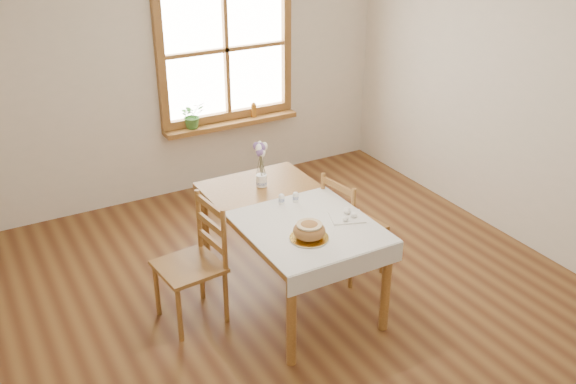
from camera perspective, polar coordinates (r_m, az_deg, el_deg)
name	(u,v)px	position (r m, az deg, el deg)	size (l,w,h in m)	color
ground	(307,312)	(5.01, 1.71, -10.62)	(5.00, 5.00, 0.00)	brown
room_walls	(311,98)	(4.22, 2.02, 8.31)	(4.60, 5.10, 2.65)	beige
window	(226,50)	(6.63, -5.56, 12.49)	(1.46, 0.08, 1.46)	#9E6731
window_sill	(231,123)	(6.78, -5.05, 6.13)	(1.46, 0.20, 0.05)	#9E6731
dining_table	(288,220)	(4.87, 0.00, -2.48)	(0.90, 1.60, 0.75)	#9E6731
table_linen	(309,226)	(4.60, 1.86, -3.08)	(0.91, 0.99, 0.01)	white
chair_left	(189,265)	(4.74, -8.81, -6.41)	(0.44, 0.46, 0.94)	#9E6731
chair_right	(354,224)	(5.29, 5.85, -2.85)	(0.42, 0.44, 0.89)	#9E6731
bread_plate	(309,238)	(4.43, 1.89, -4.11)	(0.26, 0.26, 0.01)	white
bread_loaf	(309,229)	(4.40, 1.90, -3.33)	(0.23, 0.23, 0.12)	#A7753B
egg_napkin	(347,217)	(4.72, 5.26, -2.24)	(0.24, 0.20, 0.01)	white
eggs	(347,214)	(4.70, 5.27, -1.96)	(0.19, 0.17, 0.04)	white
salt_shaker	(281,199)	(4.88, -0.58, -0.61)	(0.05, 0.05, 0.09)	white
pepper_shaker	(296,197)	(4.91, 0.68, -0.43)	(0.04, 0.04, 0.08)	white
flower_vase	(262,181)	(5.17, -2.36, 0.95)	(0.09, 0.09, 0.10)	white
lavender_bouquet	(261,159)	(5.09, -2.40, 2.93)	(0.16, 0.16, 0.29)	#765698
potted_plant	(192,118)	(6.59, -8.50, 6.52)	(0.24, 0.27, 0.21)	#427A31
amber_bottle	(254,109)	(6.85, -3.07, 7.34)	(0.06, 0.06, 0.16)	#A5631E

